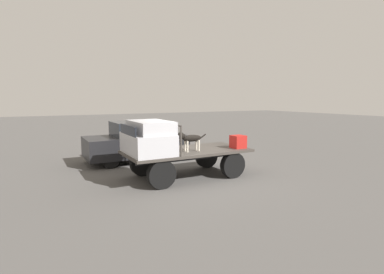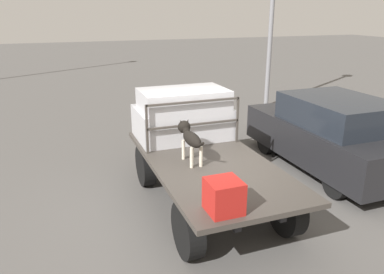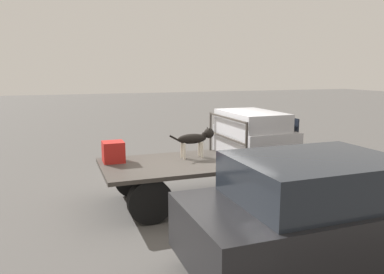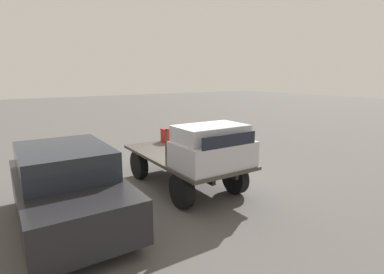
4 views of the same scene
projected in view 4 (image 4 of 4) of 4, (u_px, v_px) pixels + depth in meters
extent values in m
plane|color=#514F4C|center=(184.00, 185.00, 8.57)|extent=(80.00, 80.00, 0.00)
cylinder|color=black|center=(235.00, 178.00, 7.90)|extent=(0.84, 0.24, 0.84)
cylinder|color=black|center=(182.00, 191.00, 7.02)|extent=(0.84, 0.24, 0.84)
cylinder|color=black|center=(185.00, 157.00, 9.96)|extent=(0.84, 0.24, 0.84)
cylinder|color=black|center=(139.00, 165.00, 9.08)|extent=(0.84, 0.24, 0.84)
cube|color=black|center=(194.00, 158.00, 8.61)|extent=(3.73, 0.10, 0.18)
cube|color=black|center=(173.00, 162.00, 8.24)|extent=(3.73, 0.10, 0.18)
cube|color=#3D3833|center=(184.00, 156.00, 8.40)|extent=(4.05, 1.96, 0.08)
cube|color=#B7B7BC|center=(213.00, 154.00, 7.22)|extent=(1.24, 1.84, 0.62)
cube|color=#B7B7BC|center=(211.00, 133.00, 7.19)|extent=(1.05, 1.70, 0.38)
cube|color=black|center=(230.00, 141.00, 6.63)|extent=(0.02, 1.51, 0.29)
cube|color=#3D3833|center=(224.00, 139.00, 8.24)|extent=(0.04, 0.04, 0.91)
cube|color=#3D3833|center=(166.00, 147.00, 7.27)|extent=(0.04, 0.04, 0.91)
cube|color=#3D3833|center=(197.00, 126.00, 7.67)|extent=(0.04, 1.80, 0.04)
cube|color=#3D3833|center=(197.00, 143.00, 7.75)|extent=(0.04, 1.80, 0.04)
cylinder|color=beige|center=(198.00, 148.00, 8.41)|extent=(0.06, 0.06, 0.35)
cylinder|color=beige|center=(194.00, 149.00, 8.32)|extent=(0.06, 0.06, 0.35)
cylinder|color=beige|center=(191.00, 145.00, 8.75)|extent=(0.06, 0.06, 0.35)
cylinder|color=beige|center=(186.00, 146.00, 8.66)|extent=(0.06, 0.06, 0.35)
ellipsoid|color=black|center=(192.00, 138.00, 8.49)|extent=(0.66, 0.22, 0.22)
sphere|color=beige|center=(196.00, 141.00, 8.35)|extent=(0.10, 0.10, 0.10)
cylinder|color=black|center=(198.00, 138.00, 8.24)|extent=(0.16, 0.12, 0.15)
sphere|color=black|center=(200.00, 137.00, 8.14)|extent=(0.23, 0.23, 0.23)
cone|color=beige|center=(202.00, 138.00, 8.06)|extent=(0.12, 0.12, 0.12)
cone|color=black|center=(202.00, 133.00, 8.16)|extent=(0.06, 0.08, 0.10)
cone|color=black|center=(198.00, 134.00, 8.10)|extent=(0.06, 0.08, 0.10)
cylinder|color=black|center=(185.00, 135.00, 8.79)|extent=(0.28, 0.04, 0.19)
cube|color=#AD1E19|center=(169.00, 135.00, 10.01)|extent=(0.43, 0.43, 0.43)
cylinder|color=black|center=(129.00, 226.00, 5.63)|extent=(0.60, 0.20, 0.60)
cylinder|color=black|center=(34.00, 252.00, 4.77)|extent=(0.60, 0.20, 0.60)
cylinder|color=black|center=(93.00, 186.00, 7.68)|extent=(0.60, 0.20, 0.60)
cylinder|color=black|center=(22.00, 199.00, 6.83)|extent=(0.60, 0.20, 0.60)
cube|color=black|center=(69.00, 195.00, 6.15)|extent=(4.04, 1.87, 0.80)
cube|color=#1E232B|center=(64.00, 160.00, 6.18)|extent=(2.22, 1.69, 0.58)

